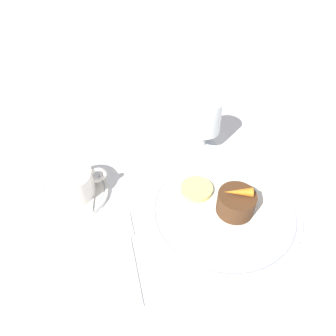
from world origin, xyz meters
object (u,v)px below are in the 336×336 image
fork (130,244)px  dessert_cake (236,203)px  dinner_plate (224,211)px  wine_glass (206,119)px  coffee_cup (71,183)px

fork → dessert_cake: 0.20m
fork → dessert_cake: bearing=-3.1°
dessert_cake → dinner_plate: bearing=149.5°
wine_glass → fork: bearing=-141.4°
dinner_plate → fork: (-0.18, 0.00, -0.01)m
coffee_cup → wine_glass: wine_glass is taller
dinner_plate → wine_glass: 0.20m
dinner_plate → coffee_cup: bearing=149.5°
coffee_cup → dessert_cake: 0.30m
coffee_cup → fork: (0.07, -0.14, -0.04)m
coffee_cup → dessert_cake: size_ratio=1.64×
dinner_plate → fork: dinner_plate is taller
wine_glass → fork: (-0.23, -0.18, -0.07)m
wine_glass → fork: wine_glass is taller
dinner_plate → fork: bearing=179.5°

